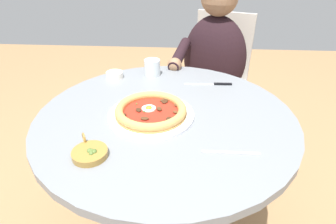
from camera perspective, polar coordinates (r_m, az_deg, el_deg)
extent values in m
cylinder|color=gray|center=(1.04, -0.48, -1.14)|extent=(0.95, 0.95, 0.03)
cylinder|color=slate|center=(1.27, -0.41, -14.95)|extent=(0.12, 0.12, 0.68)
cylinder|color=white|center=(1.02, -3.46, -0.53)|extent=(0.31, 0.31, 0.01)
cylinder|color=tan|center=(1.02, -3.47, -0.15)|extent=(0.26, 0.26, 0.01)
torus|color=tan|center=(1.01, -3.49, 0.45)|extent=(0.26, 0.26, 0.03)
cylinder|color=red|center=(1.01, -3.48, 0.10)|extent=(0.24, 0.24, 0.00)
cylinder|color=white|center=(1.03, -3.91, 0.76)|extent=(0.05, 0.05, 0.00)
ellipsoid|color=yellow|center=(1.02, -3.91, 0.86)|extent=(0.02, 0.02, 0.02)
ellipsoid|color=brown|center=(1.04, 1.82, 1.39)|extent=(0.03, 0.03, 0.01)
ellipsoid|color=#4C2D19|center=(1.07, -1.08, 2.42)|extent=(0.03, 0.03, 0.01)
ellipsoid|color=#3D2314|center=(1.07, -0.66, 2.21)|extent=(0.04, 0.03, 0.01)
ellipsoid|color=brown|center=(1.00, 1.51, -0.02)|extent=(0.02, 0.02, 0.01)
ellipsoid|color=#3D2314|center=(1.02, -5.99, 0.45)|extent=(0.03, 0.03, 0.01)
ellipsoid|color=#3D2314|center=(0.96, 0.22, -1.45)|extent=(0.03, 0.02, 0.01)
ellipsoid|color=#3D2314|center=(0.99, -9.03, -0.62)|extent=(0.03, 0.03, 0.01)
ellipsoid|color=#4C2D19|center=(0.96, -4.75, -1.29)|extent=(0.02, 0.03, 0.01)
ellipsoid|color=#4C2D19|center=(1.01, -1.79, 0.66)|extent=(0.03, 0.03, 0.01)
ellipsoid|color=#2D6B28|center=(1.01, -4.85, 0.16)|extent=(0.01, 0.01, 0.00)
ellipsoid|color=#2D6B28|center=(1.06, -6.38, 1.65)|extent=(0.01, 0.01, 0.00)
ellipsoid|color=#2D6B28|center=(1.01, -4.87, 0.10)|extent=(0.01, 0.01, 0.00)
cylinder|color=silver|center=(1.33, -3.21, 8.98)|extent=(0.07, 0.07, 0.08)
cylinder|color=silver|center=(1.34, -3.18, 7.92)|extent=(0.07, 0.07, 0.02)
cube|color=silver|center=(1.26, 6.32, 5.64)|extent=(0.01, 0.13, 0.00)
cube|color=black|center=(1.27, 11.07, 5.60)|extent=(0.01, 0.08, 0.01)
cylinder|color=white|center=(1.34, -10.78, 7.40)|extent=(0.08, 0.08, 0.03)
cylinder|color=olive|center=(1.33, -10.81, 7.68)|extent=(0.06, 0.06, 0.01)
cylinder|color=olive|center=(0.86, -15.56, -8.10)|extent=(0.11, 0.11, 0.02)
torus|color=olive|center=(0.90, -16.67, -5.04)|extent=(0.03, 0.02, 0.03)
ellipsoid|color=#516B2D|center=(0.86, -15.61, -7.61)|extent=(0.02, 0.02, 0.02)
ellipsoid|color=#516B2D|center=(0.85, -15.24, -8.10)|extent=(0.02, 0.02, 0.02)
ellipsoid|color=#516B2D|center=(0.85, -15.24, -7.73)|extent=(0.02, 0.02, 0.02)
ellipsoid|color=#516B2D|center=(0.85, -14.70, -7.84)|extent=(0.02, 0.02, 0.02)
cube|color=#BCBCC1|center=(0.87, 12.65, -8.04)|extent=(0.01, 0.17, 0.00)
cube|color=#282833|center=(1.89, 8.15, -2.88)|extent=(0.37, 0.41, 0.45)
ellipsoid|color=black|center=(1.68, 9.35, 10.62)|extent=(0.32, 0.41, 0.49)
cylinder|color=black|center=(1.50, 2.43, 11.64)|extent=(0.27, 0.12, 0.11)
sphere|color=#936B4C|center=(1.41, 1.35, 9.56)|extent=(0.07, 0.07, 0.07)
cube|color=beige|center=(1.82, 9.12, 4.22)|extent=(0.50, 0.50, 0.02)
cube|color=beige|center=(1.90, 11.15, 12.80)|extent=(0.14, 0.35, 0.44)
cylinder|color=#B7B2A8|center=(1.83, 1.66, -3.74)|extent=(0.02, 0.02, 0.46)
cylinder|color=#B7B2A8|center=(1.76, 12.69, -6.18)|extent=(0.02, 0.02, 0.46)
cylinder|color=#B7B2A8|center=(2.12, 5.12, 1.40)|extent=(0.02, 0.02, 0.46)
cylinder|color=#B7B2A8|center=(2.06, 14.64, -0.51)|extent=(0.02, 0.02, 0.46)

